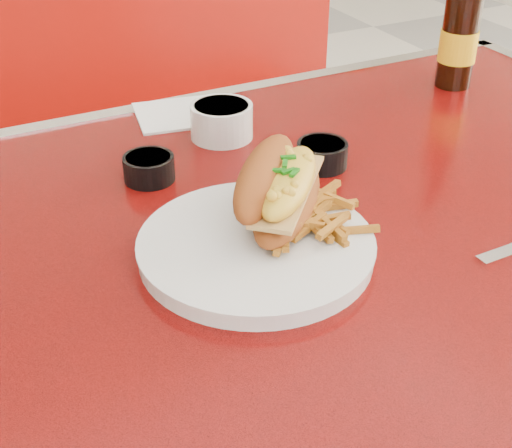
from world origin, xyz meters
name	(u,v)px	position (x,y,z in m)	size (l,w,h in m)	color
diner_table	(324,314)	(0.00, 0.00, 0.61)	(1.23, 0.83, 0.77)	red
booth_bench_far	(142,226)	(0.00, 0.81, 0.29)	(1.20, 0.51, 0.90)	#A0120A
dinner_plate	(256,247)	(-0.12, -0.04, 0.78)	(0.30, 0.30, 0.02)	silver
mac_hoagie	(280,187)	(-0.07, -0.01, 0.82)	(0.20, 0.20, 0.09)	#924517
fries_pile	(305,214)	(-0.06, -0.04, 0.80)	(0.10, 0.09, 0.03)	#BE7720
fork	(302,232)	(-0.07, -0.05, 0.79)	(0.08, 0.13, 0.00)	silver
gravy_ramekin	(222,120)	(-0.03, 0.25, 0.80)	(0.11, 0.11, 0.05)	silver
sauce_cup_left	(149,167)	(-0.17, 0.17, 0.79)	(0.08, 0.08, 0.03)	black
sauce_cup_right	(322,153)	(0.05, 0.10, 0.79)	(0.08, 0.08, 0.03)	black
beer_bottle	(460,32)	(0.40, 0.25, 0.86)	(0.08, 0.08, 0.24)	black
paper_napkin	(176,114)	(-0.06, 0.35, 0.77)	(0.12, 0.12, 0.00)	white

